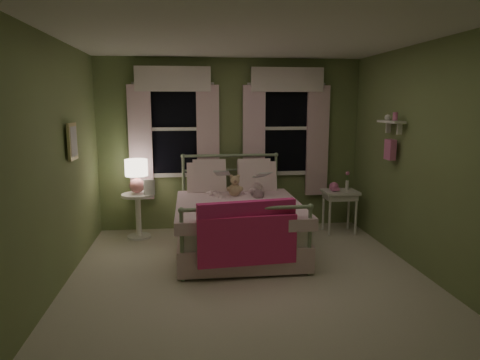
{
  "coord_description": "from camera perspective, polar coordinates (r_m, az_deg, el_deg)",
  "views": [
    {
      "loc": [
        -0.63,
        -4.44,
        1.92
      ],
      "look_at": [
        -0.02,
        0.69,
        1.0
      ],
      "focal_mm": 32.0,
      "sensor_mm": 36.0,
      "label": 1
    }
  ],
  "objects": [
    {
      "name": "pink_toy",
      "position": [
        6.48,
        12.43,
        -0.9
      ],
      "size": [
        0.14,
        0.19,
        0.14
      ],
      "color": "pink",
      "rests_on": "nightstand_right"
    },
    {
      "name": "teddy_bear",
      "position": [
        5.88,
        -0.7,
        -0.96
      ],
      "size": [
        0.23,
        0.19,
        0.31
      ],
      "color": "tan",
      "rests_on": "bed"
    },
    {
      "name": "bud_vase",
      "position": [
        6.59,
        14.11,
        -0.07
      ],
      "size": [
        0.06,
        0.06,
        0.28
      ],
      "color": "white",
      "rests_on": "nightstand_right"
    },
    {
      "name": "window_right",
      "position": [
        6.64,
        6.17,
        7.48
      ],
      "size": [
        1.34,
        0.13,
        1.96
      ],
      "color": "black",
      "rests_on": "room_shell"
    },
    {
      "name": "room_shell",
      "position": [
        4.53,
        1.29,
        2.23
      ],
      "size": [
        4.2,
        4.2,
        4.2
      ],
      "color": "beige",
      "rests_on": "ground"
    },
    {
      "name": "wall_shelf",
      "position": [
        5.74,
        19.46,
        5.57
      ],
      "size": [
        0.15,
        0.5,
        0.6
      ],
      "color": "white",
      "rests_on": "room_shell"
    },
    {
      "name": "book_right",
      "position": [
        5.8,
        2.14,
        0.17
      ],
      "size": [
        0.22,
        0.16,
        0.26
      ],
      "primitive_type": "imported",
      "rotation": [
        1.22,
        0.0,
        0.28
      ],
      "color": "beige",
      "rests_on": "child_right"
    },
    {
      "name": "framed_picture",
      "position": [
        5.23,
        -21.42,
        4.8
      ],
      "size": [
        0.03,
        0.32,
        0.42
      ],
      "color": "beige",
      "rests_on": "room_shell"
    },
    {
      "name": "child_left",
      "position": [
        5.99,
        -3.53,
        0.42
      ],
      "size": [
        0.29,
        0.23,
        0.69
      ],
      "primitive_type": "imported",
      "rotation": [
        0.0,
        0.0,
        3.44
      ],
      "color": "#F7D1DD",
      "rests_on": "bed"
    },
    {
      "name": "book_nightstand",
      "position": [
        6.22,
        -12.69,
        -1.86
      ],
      "size": [
        0.22,
        0.26,
        0.02
      ],
      "primitive_type": "imported",
      "rotation": [
        0.0,
        0.0,
        -0.29
      ],
      "color": "beige",
      "rests_on": "nightstand_left"
    },
    {
      "name": "nightstand_left",
      "position": [
        6.36,
        -13.43,
        -3.83
      ],
      "size": [
        0.46,
        0.46,
        0.65
      ],
      "color": "white",
      "rests_on": "ground"
    },
    {
      "name": "child_right",
      "position": [
        6.04,
        1.78,
        0.82
      ],
      "size": [
        0.37,
        0.29,
        0.75
      ],
      "primitive_type": "imported",
      "rotation": [
        0.0,
        0.0,
        3.17
      ],
      "color": "#F7D1DD",
      "rests_on": "bed"
    },
    {
      "name": "nightstand_right",
      "position": [
        6.55,
        13.19,
        -2.23
      ],
      "size": [
        0.5,
        0.4,
        0.64
      ],
      "color": "white",
      "rests_on": "ground"
    },
    {
      "name": "table_lamp",
      "position": [
        6.25,
        -13.63,
        0.94
      ],
      "size": [
        0.32,
        0.32,
        0.48
      ],
      "color": "#D88082",
      "rests_on": "nightstand_left"
    },
    {
      "name": "window_left",
      "position": [
        6.48,
        -8.77,
        7.36
      ],
      "size": [
        1.34,
        0.13,
        1.96
      ],
      "color": "black",
      "rests_on": "room_shell"
    },
    {
      "name": "book_left",
      "position": [
        5.74,
        -3.39,
        0.48
      ],
      "size": [
        0.22,
        0.15,
        0.26
      ],
      "primitive_type": "imported",
      "rotation": [
        1.22,
        0.0,
        -0.21
      ],
      "color": "beige",
      "rests_on": "child_left"
    },
    {
      "name": "bed",
      "position": [
        5.72,
        -0.41,
        -5.47
      ],
      "size": [
        1.58,
        2.04,
        1.18
      ],
      "color": "white",
      "rests_on": "ground"
    },
    {
      "name": "pink_throw",
      "position": [
        4.68,
        0.98,
        -6.16
      ],
      "size": [
        1.1,
        0.26,
        0.71
      ],
      "color": "#E42C7D",
      "rests_on": "bed"
    }
  ]
}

